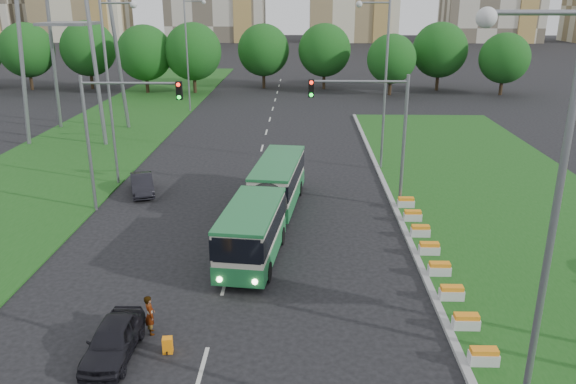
{
  "coord_description": "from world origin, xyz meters",
  "views": [
    {
      "loc": [
        0.38,
        -22.32,
        12.08
      ],
      "look_at": [
        -0.31,
        5.07,
        2.6
      ],
      "focal_mm": 35.0,
      "sensor_mm": 36.0,
      "label": 1
    }
  ],
  "objects_px": {
    "traffic_mast_left": "(114,123)",
    "car_left_far": "(142,184)",
    "car_left_near": "(113,340)",
    "traffic_mast_median": "(377,120)",
    "shopping_trolley": "(168,345)",
    "articulated_bus": "(266,202)",
    "pedestrian": "(150,315)"
  },
  "relations": [
    {
      "from": "traffic_mast_median",
      "to": "shopping_trolley",
      "type": "bearing_deg",
      "value": -121.02
    },
    {
      "from": "car_left_far",
      "to": "pedestrian",
      "type": "distance_m",
      "value": 16.73
    },
    {
      "from": "articulated_bus",
      "to": "car_left_far",
      "type": "xyz_separation_m",
      "value": [
        -8.45,
        5.58,
        -0.87
      ]
    },
    {
      "from": "car_left_near",
      "to": "pedestrian",
      "type": "relative_size",
      "value": 2.4
    },
    {
      "from": "traffic_mast_left",
      "to": "car_left_near",
      "type": "height_order",
      "value": "traffic_mast_left"
    },
    {
      "from": "traffic_mast_median",
      "to": "car_left_near",
      "type": "distance_m",
      "value": 19.55
    },
    {
      "from": "traffic_mast_left",
      "to": "car_left_near",
      "type": "xyz_separation_m",
      "value": [
        4.13,
        -14.44,
        -4.7
      ]
    },
    {
      "from": "traffic_mast_left",
      "to": "car_left_near",
      "type": "distance_m",
      "value": 15.74
    },
    {
      "from": "car_left_near",
      "to": "pedestrian",
      "type": "distance_m",
      "value": 1.73
    },
    {
      "from": "traffic_mast_median",
      "to": "pedestrian",
      "type": "height_order",
      "value": "traffic_mast_median"
    },
    {
      "from": "traffic_mast_left",
      "to": "articulated_bus",
      "type": "xyz_separation_m",
      "value": [
        8.84,
        -2.54,
        -3.84
      ]
    },
    {
      "from": "traffic_mast_median",
      "to": "car_left_far",
      "type": "distance_m",
      "value": 15.64
    },
    {
      "from": "traffic_mast_median",
      "to": "car_left_far",
      "type": "relative_size",
      "value": 2.06
    },
    {
      "from": "shopping_trolley",
      "to": "traffic_mast_median",
      "type": "bearing_deg",
      "value": 51.43
    },
    {
      "from": "car_left_far",
      "to": "articulated_bus",
      "type": "bearing_deg",
      "value": -52.08
    },
    {
      "from": "car_left_near",
      "to": "traffic_mast_median",
      "type": "bearing_deg",
      "value": 54.86
    },
    {
      "from": "articulated_bus",
      "to": "pedestrian",
      "type": "relative_size",
      "value": 9.46
    },
    {
      "from": "car_left_far",
      "to": "car_left_near",
      "type": "bearing_deg",
      "value": -96.54
    },
    {
      "from": "traffic_mast_median",
      "to": "car_left_far",
      "type": "height_order",
      "value": "traffic_mast_median"
    },
    {
      "from": "traffic_mast_left",
      "to": "car_left_far",
      "type": "distance_m",
      "value": 5.62
    },
    {
      "from": "traffic_mast_median",
      "to": "pedestrian",
      "type": "distance_m",
      "value": 17.84
    },
    {
      "from": "traffic_mast_median",
      "to": "traffic_mast_left",
      "type": "xyz_separation_m",
      "value": [
        -15.16,
        -1.0,
        0.0
      ]
    },
    {
      "from": "pedestrian",
      "to": "traffic_mast_left",
      "type": "bearing_deg",
      "value": -0.23
    },
    {
      "from": "car_left_far",
      "to": "traffic_mast_median",
      "type": "bearing_deg",
      "value": -26.5
    },
    {
      "from": "traffic_mast_left",
      "to": "car_left_far",
      "type": "bearing_deg",
      "value": 82.75
    },
    {
      "from": "articulated_bus",
      "to": "pedestrian",
      "type": "height_order",
      "value": "articulated_bus"
    },
    {
      "from": "traffic_mast_median",
      "to": "articulated_bus",
      "type": "relative_size",
      "value": 0.53
    },
    {
      "from": "car_left_near",
      "to": "traffic_mast_left",
      "type": "bearing_deg",
      "value": 106.35
    },
    {
      "from": "shopping_trolley",
      "to": "car_left_near",
      "type": "bearing_deg",
      "value": 179.14
    },
    {
      "from": "articulated_bus",
      "to": "car_left_near",
      "type": "distance_m",
      "value": 12.83
    },
    {
      "from": "traffic_mast_left",
      "to": "car_left_far",
      "type": "xyz_separation_m",
      "value": [
        0.39,
        3.04,
        -4.71
      ]
    },
    {
      "from": "car_left_near",
      "to": "pedestrian",
      "type": "height_order",
      "value": "pedestrian"
    }
  ]
}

